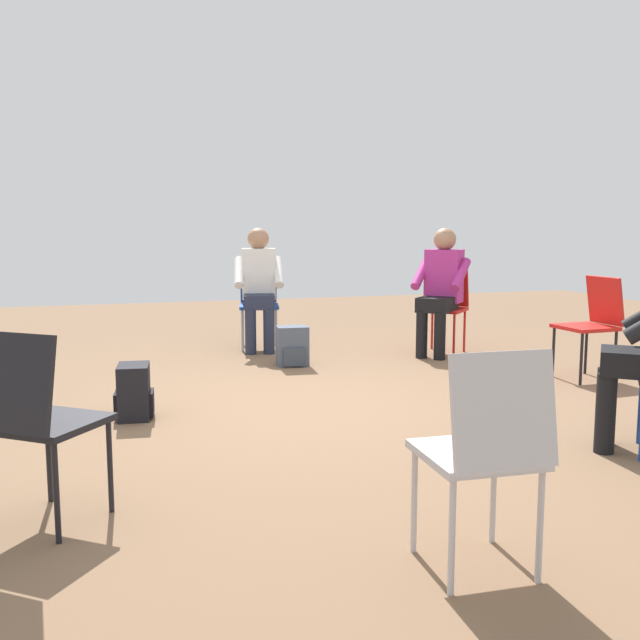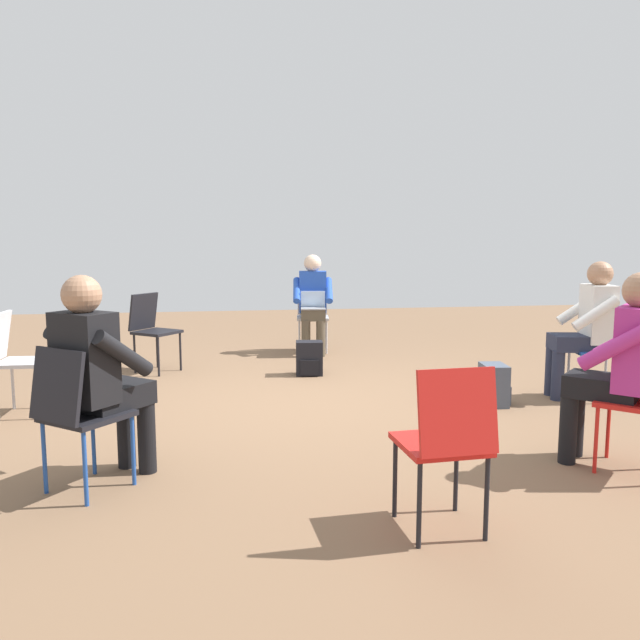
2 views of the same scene
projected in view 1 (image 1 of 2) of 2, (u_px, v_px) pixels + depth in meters
ground_plane at (307, 409)px, 4.94m from camera, size 14.54×14.54×0.00m
chair_south at (259, 300)px, 7.41m from camera, size 0.47×0.50×0.85m
chair_north at (486, 444)px, 2.54m from camera, size 0.41×0.45×0.85m
chair_northeast at (36, 414)px, 2.95m from camera, size 0.58×0.58×0.85m
chair_southwest at (446, 303)px, 7.11m from camera, size 0.58×0.58×0.85m
chair_west at (593, 320)px, 5.86m from camera, size 0.46×0.42×0.85m
person_in_magenta at (441, 284)px, 6.94m from camera, size 0.63×0.63×1.24m
person_in_white at (259, 282)px, 7.22m from camera, size 0.56×0.57×1.24m
backpack_near_laptop_user at (292, 348)px, 6.46m from camera, size 0.30×0.27×0.36m
backpack_by_empty_chair at (134, 395)px, 4.70m from camera, size 0.27×0.30×0.36m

